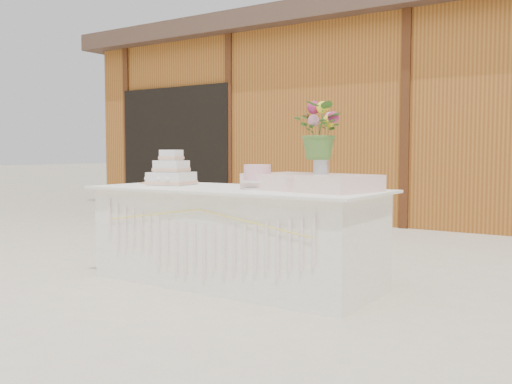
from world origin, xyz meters
TOP-DOWN VIEW (x-y plane):
  - ground at (0.00, 0.00)m, footprint 80.00×80.00m
  - barn at (-0.01, 5.99)m, footprint 12.60×4.60m
  - cake_table at (0.00, -0.00)m, footprint 2.40×1.00m
  - wedding_cake at (-0.70, 0.02)m, footprint 0.40×0.40m
  - pink_cake_stand at (0.24, -0.04)m, footprint 0.26×0.26m
  - satin_runner at (0.63, 0.09)m, footprint 1.04×0.73m
  - flower_vase at (0.71, 0.09)m, footprint 0.12×0.12m
  - bouquet at (0.71, 0.09)m, footprint 0.39×0.35m
  - loose_flowers at (-0.96, 0.09)m, footprint 0.24×0.36m

SIDE VIEW (x-z plane):
  - ground at x=0.00m, z-range 0.00..0.00m
  - cake_table at x=0.00m, z-range 0.00..0.77m
  - loose_flowers at x=-0.96m, z-range 0.77..0.79m
  - satin_runner at x=0.63m, z-range 0.77..0.89m
  - wedding_cake at x=-0.70m, z-range 0.72..1.03m
  - pink_cake_stand at x=0.24m, z-range 0.78..0.97m
  - flower_vase at x=0.71m, z-range 0.89..1.05m
  - bouquet at x=0.71m, z-range 1.05..1.47m
  - barn at x=-0.01m, z-range 0.03..3.33m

